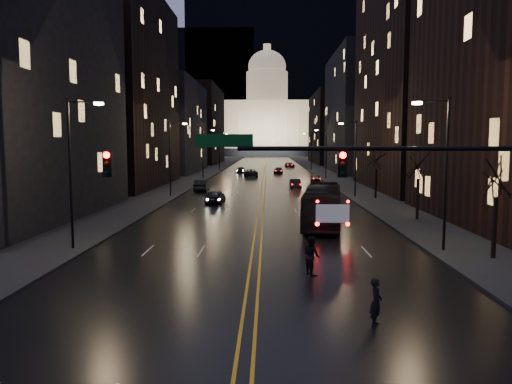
# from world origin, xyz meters

# --- Properties ---
(ground) EXTENTS (900.00, 900.00, 0.00)m
(ground) POSITION_xyz_m (0.00, 0.00, 0.00)
(ground) COLOR black
(ground) RESTS_ON ground
(road) EXTENTS (20.00, 320.00, 0.02)m
(road) POSITION_xyz_m (0.00, 130.00, 0.01)
(road) COLOR black
(road) RESTS_ON ground
(sidewalk_left) EXTENTS (8.00, 320.00, 0.16)m
(sidewalk_left) POSITION_xyz_m (-14.00, 130.00, 0.08)
(sidewalk_left) COLOR black
(sidewalk_left) RESTS_ON ground
(sidewalk_right) EXTENTS (8.00, 320.00, 0.16)m
(sidewalk_right) POSITION_xyz_m (14.00, 130.00, 0.08)
(sidewalk_right) COLOR black
(sidewalk_right) RESTS_ON ground
(center_line) EXTENTS (0.62, 320.00, 0.01)m
(center_line) POSITION_xyz_m (0.00, 130.00, 0.03)
(center_line) COLOR orange
(center_line) RESTS_ON road
(building_left_near) EXTENTS (12.00, 28.00, 22.00)m
(building_left_near) POSITION_xyz_m (-21.00, 22.00, 11.00)
(building_left_near) COLOR black
(building_left_near) RESTS_ON ground
(building_left_mid) EXTENTS (12.00, 30.00, 28.00)m
(building_left_mid) POSITION_xyz_m (-21.00, 54.00, 14.00)
(building_left_mid) COLOR black
(building_left_mid) RESTS_ON ground
(building_left_far) EXTENTS (12.00, 34.00, 20.00)m
(building_left_far) POSITION_xyz_m (-21.00, 92.00, 10.00)
(building_left_far) COLOR black
(building_left_far) RESTS_ON ground
(building_left_dist) EXTENTS (12.00, 40.00, 24.00)m
(building_left_dist) POSITION_xyz_m (-21.00, 140.00, 12.00)
(building_left_dist) COLOR black
(building_left_dist) RESTS_ON ground
(building_right_tall) EXTENTS (12.00, 30.00, 38.00)m
(building_right_tall) POSITION_xyz_m (21.00, 50.00, 19.00)
(building_right_tall) COLOR black
(building_right_tall) RESTS_ON ground
(building_right_mid) EXTENTS (12.00, 34.00, 26.00)m
(building_right_mid) POSITION_xyz_m (21.00, 92.00, 13.00)
(building_right_mid) COLOR black
(building_right_mid) RESTS_ON ground
(building_right_dist) EXTENTS (12.00, 40.00, 22.00)m
(building_right_dist) POSITION_xyz_m (21.00, 140.00, 11.00)
(building_right_dist) COLOR black
(building_right_dist) RESTS_ON ground
(mountain_ridge) EXTENTS (520.00, 60.00, 130.00)m
(mountain_ridge) POSITION_xyz_m (40.00, 380.00, 65.00)
(mountain_ridge) COLOR black
(mountain_ridge) RESTS_ON ground
(capitol) EXTENTS (90.00, 50.00, 58.50)m
(capitol) POSITION_xyz_m (0.00, 250.00, 17.15)
(capitol) COLOR black
(capitol) RESTS_ON ground
(traffic_signal) EXTENTS (17.29, 0.45, 7.00)m
(traffic_signal) POSITION_xyz_m (5.91, -0.00, 5.10)
(traffic_signal) COLOR black
(traffic_signal) RESTS_ON ground
(streetlamp_right_near) EXTENTS (2.13, 0.25, 9.00)m
(streetlamp_right_near) POSITION_xyz_m (10.81, 10.00, 5.08)
(streetlamp_right_near) COLOR black
(streetlamp_right_near) RESTS_ON ground
(streetlamp_left_near) EXTENTS (2.13, 0.25, 9.00)m
(streetlamp_left_near) POSITION_xyz_m (-10.81, 10.00, 5.08)
(streetlamp_left_near) COLOR black
(streetlamp_left_near) RESTS_ON ground
(streetlamp_right_mid) EXTENTS (2.13, 0.25, 9.00)m
(streetlamp_right_mid) POSITION_xyz_m (10.81, 40.00, 5.08)
(streetlamp_right_mid) COLOR black
(streetlamp_right_mid) RESTS_ON ground
(streetlamp_left_mid) EXTENTS (2.13, 0.25, 9.00)m
(streetlamp_left_mid) POSITION_xyz_m (-10.81, 40.00, 5.08)
(streetlamp_left_mid) COLOR black
(streetlamp_left_mid) RESTS_ON ground
(streetlamp_right_far) EXTENTS (2.13, 0.25, 9.00)m
(streetlamp_right_far) POSITION_xyz_m (10.81, 70.00, 5.08)
(streetlamp_right_far) COLOR black
(streetlamp_right_far) RESTS_ON ground
(streetlamp_left_far) EXTENTS (2.13, 0.25, 9.00)m
(streetlamp_left_far) POSITION_xyz_m (-10.81, 70.00, 5.08)
(streetlamp_left_far) COLOR black
(streetlamp_left_far) RESTS_ON ground
(streetlamp_right_dist) EXTENTS (2.13, 0.25, 9.00)m
(streetlamp_right_dist) POSITION_xyz_m (10.81, 100.00, 5.08)
(streetlamp_right_dist) COLOR black
(streetlamp_right_dist) RESTS_ON ground
(streetlamp_left_dist) EXTENTS (2.13, 0.25, 9.00)m
(streetlamp_left_dist) POSITION_xyz_m (-10.81, 100.00, 5.08)
(streetlamp_left_dist) COLOR black
(streetlamp_left_dist) RESTS_ON ground
(tree_right_near) EXTENTS (2.40, 2.40, 6.65)m
(tree_right_near) POSITION_xyz_m (13.00, 8.00, 4.53)
(tree_right_near) COLOR black
(tree_right_near) RESTS_ON ground
(tree_right_mid) EXTENTS (2.40, 2.40, 6.65)m
(tree_right_mid) POSITION_xyz_m (13.00, 22.00, 4.53)
(tree_right_mid) COLOR black
(tree_right_mid) RESTS_ON ground
(tree_right_far) EXTENTS (2.40, 2.40, 6.65)m
(tree_right_far) POSITION_xyz_m (13.00, 38.00, 4.53)
(tree_right_far) COLOR black
(tree_right_far) RESTS_ON ground
(bus) EXTENTS (4.17, 11.63, 3.17)m
(bus) POSITION_xyz_m (4.92, 19.45, 1.58)
(bus) COLOR black
(bus) RESTS_ON ground
(oncoming_car_a) EXTENTS (2.04, 4.57, 1.53)m
(oncoming_car_a) POSITION_xyz_m (-4.93, 33.34, 0.76)
(oncoming_car_a) COLOR black
(oncoming_car_a) RESTS_ON ground
(oncoming_car_b) EXTENTS (1.69, 4.79, 1.58)m
(oncoming_car_b) POSITION_xyz_m (-8.22, 47.41, 0.79)
(oncoming_car_b) COLOR black
(oncoming_car_b) RESTS_ON ground
(oncoming_car_c) EXTENTS (2.90, 5.63, 1.52)m
(oncoming_car_c) POSITION_xyz_m (-2.63, 76.37, 0.76)
(oncoming_car_c) COLOR black
(oncoming_car_c) RESTS_ON ground
(oncoming_car_d) EXTENTS (2.40, 4.79, 1.34)m
(oncoming_car_d) POSITION_xyz_m (-5.22, 87.82, 0.67)
(oncoming_car_d) COLOR black
(oncoming_car_d) RESTS_ON ground
(receding_car_a) EXTENTS (1.60, 4.11, 1.33)m
(receding_car_a) POSITION_xyz_m (4.56, 51.72, 0.67)
(receding_car_a) COLOR black
(receding_car_a) RESTS_ON ground
(receding_car_b) EXTENTS (2.05, 4.35, 1.44)m
(receding_car_b) POSITION_xyz_m (8.50, 62.90, 0.72)
(receding_car_b) COLOR black
(receding_car_b) RESTS_ON ground
(receding_car_c) EXTENTS (2.16, 4.63, 1.31)m
(receding_car_c) POSITION_xyz_m (2.85, 86.09, 0.65)
(receding_car_c) COLOR black
(receding_car_c) RESTS_ON ground
(receding_car_d) EXTENTS (2.58, 5.04, 1.36)m
(receding_car_d) POSITION_xyz_m (6.41, 114.11, 0.68)
(receding_car_d) COLOR black
(receding_car_d) RESTS_ON ground
(pedestrian_a) EXTENTS (0.60, 0.73, 1.71)m
(pedestrian_a) POSITION_xyz_m (4.47, -2.00, 0.85)
(pedestrian_a) COLOR black
(pedestrian_a) RESTS_ON ground
(pedestrian_b) EXTENTS (0.87, 1.07, 1.92)m
(pedestrian_b) POSITION_xyz_m (2.80, 4.78, 0.96)
(pedestrian_b) COLOR black
(pedestrian_b) RESTS_ON ground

